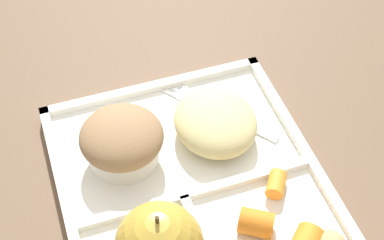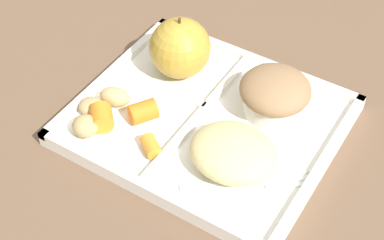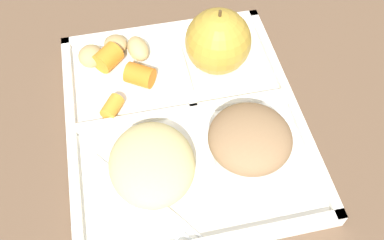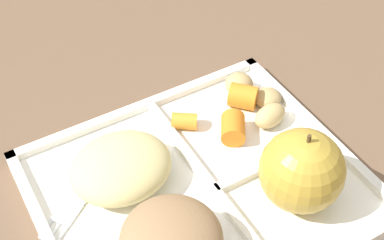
{
  "view_description": "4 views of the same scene",
  "coord_description": "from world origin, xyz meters",
  "px_view_note": "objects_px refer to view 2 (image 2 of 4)",
  "views": [
    {
      "loc": [
        -0.33,
        0.11,
        0.51
      ],
      "look_at": [
        0.04,
        -0.01,
        0.07
      ],
      "focal_mm": 55.87,
      "sensor_mm": 36.0,
      "label": 1
    },
    {
      "loc": [
        0.25,
        -0.44,
        0.54
      ],
      "look_at": [
        0.01,
        -0.05,
        0.06
      ],
      "focal_mm": 55.6,
      "sensor_mm": 36.0,
      "label": 2
    },
    {
      "loc": [
        0.28,
        -0.05,
        0.42
      ],
      "look_at": [
        0.04,
        0.0,
        0.07
      ],
      "focal_mm": 40.56,
      "sensor_mm": 36.0,
      "label": 3
    },
    {
      "loc": [
        0.17,
        0.27,
        0.43
      ],
      "look_at": [
        -0.01,
        -0.03,
        0.07
      ],
      "focal_mm": 50.07,
      "sensor_mm": 36.0,
      "label": 4
    }
  ],
  "objects_px": {
    "green_apple": "(180,48)",
    "bran_muffin": "(275,94)",
    "lunch_tray": "(206,122)",
    "plastic_fork": "(257,182)"
  },
  "relations": [
    {
      "from": "green_apple",
      "to": "bran_muffin",
      "type": "relative_size",
      "value": 1.0
    },
    {
      "from": "lunch_tray",
      "to": "bran_muffin",
      "type": "bearing_deg",
      "value": 42.58
    },
    {
      "from": "green_apple",
      "to": "bran_muffin",
      "type": "bearing_deg",
      "value": -0.0
    },
    {
      "from": "green_apple",
      "to": "lunch_tray",
      "type": "bearing_deg",
      "value": -37.64
    },
    {
      "from": "green_apple",
      "to": "bran_muffin",
      "type": "xyz_separation_m",
      "value": [
        0.14,
        -0.0,
        -0.01
      ]
    },
    {
      "from": "bran_muffin",
      "to": "lunch_tray",
      "type": "bearing_deg",
      "value": -137.42
    },
    {
      "from": "green_apple",
      "to": "plastic_fork",
      "type": "height_order",
      "value": "green_apple"
    },
    {
      "from": "lunch_tray",
      "to": "bran_muffin",
      "type": "distance_m",
      "value": 0.09
    },
    {
      "from": "green_apple",
      "to": "bran_muffin",
      "type": "height_order",
      "value": "green_apple"
    },
    {
      "from": "bran_muffin",
      "to": "plastic_fork",
      "type": "height_order",
      "value": "bran_muffin"
    }
  ]
}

